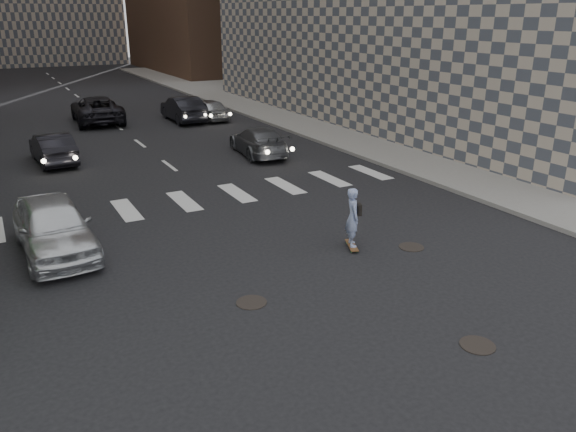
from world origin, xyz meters
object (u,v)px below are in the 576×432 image
traffic_car_d (207,109)px  skateboarder (353,217)px  traffic_car_a (53,148)px  traffic_car_b (258,141)px  silver_sedan (54,227)px  traffic_car_c (97,109)px  traffic_car_e (183,109)px

traffic_car_d → skateboarder: bearing=74.0°
traffic_car_a → traffic_car_b: traffic_car_a is taller
traffic_car_a → traffic_car_b: (8.55, -2.82, -0.02)m
silver_sedan → traffic_car_d: bearing=55.4°
traffic_car_a → traffic_car_c: (3.56, 9.18, 0.12)m
silver_sedan → traffic_car_e: (9.45, 17.69, -0.01)m
traffic_car_b → traffic_car_d: 9.75m
traffic_car_b → traffic_car_a: bearing=-11.5°
traffic_car_b → traffic_car_e: size_ratio=0.97×
skateboarder → traffic_car_c: (-2.54, 23.25, -0.13)m
skateboarder → silver_sedan: size_ratio=0.39×
traffic_car_b → traffic_car_c: bearing=-60.7°
traffic_car_a → traffic_car_c: bearing=-115.0°
traffic_car_a → skateboarder: bearing=109.6°
traffic_car_d → traffic_car_a: bearing=29.0°
silver_sedan → traffic_car_c: bearing=73.9°
skateboarder → traffic_car_b: skateboarder is taller
traffic_car_c → traffic_car_e: (4.69, -2.00, -0.04)m
traffic_car_a → silver_sedan: bearing=79.6°
silver_sedan → traffic_car_e: size_ratio=0.98×
traffic_car_a → traffic_car_b: bearing=157.9°
silver_sedan → traffic_car_a: 10.57m
traffic_car_a → traffic_car_d: size_ratio=1.05×
skateboarder → traffic_car_e: skateboarder is taller
traffic_car_b → traffic_car_d: traffic_car_d is taller
traffic_car_d → traffic_car_e: bearing=-18.8°
traffic_car_c → skateboarder: bearing=99.3°
traffic_car_c → traffic_car_a: bearing=71.8°
traffic_car_c → silver_sedan: bearing=79.4°
skateboarder → traffic_car_e: 21.36m
skateboarder → traffic_car_d: (3.58, 20.93, -0.26)m
silver_sedan → traffic_car_e: bearing=59.4°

